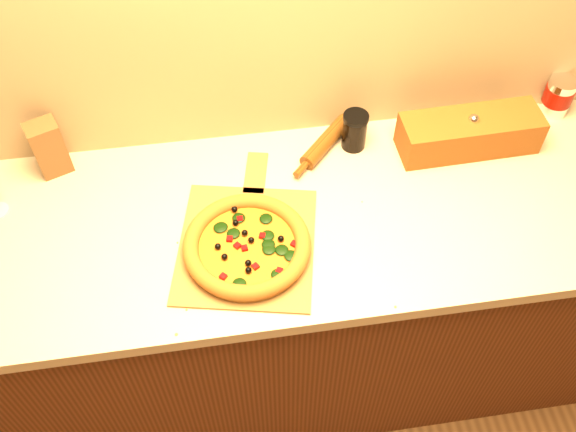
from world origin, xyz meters
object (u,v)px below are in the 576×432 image
object	(u,v)px
pizza_peel	(247,240)
rolling_pin	(328,139)
dark_jar	(355,131)
pizza	(247,246)
pepper_grinder	(469,135)
coffee_canister	(558,96)

from	to	relation	value
pizza_peel	rolling_pin	size ratio (longest dim) A/B	2.11
pizza_peel	dark_jar	distance (m)	0.47
rolling_pin	dark_jar	size ratio (longest dim) A/B	2.21
pizza	dark_jar	distance (m)	0.49
rolling_pin	pizza	bearing A→B (deg)	-128.31
pepper_grinder	dark_jar	xyz separation A→B (m)	(-0.33, 0.06, 0.01)
pizza_peel	pepper_grinder	world-z (taller)	pepper_grinder
dark_jar	pepper_grinder	bearing A→B (deg)	-10.26
pepper_grinder	coffee_canister	distance (m)	0.34
pizza	dark_jar	size ratio (longest dim) A/B	2.76
pepper_grinder	coffee_canister	world-z (taller)	pepper_grinder
pizza_peel	dark_jar	xyz separation A→B (m)	(0.35, 0.30, 0.06)
pepper_grinder	pizza	bearing A→B (deg)	-157.61
pizza_peel	pepper_grinder	size ratio (longest dim) A/B	4.29
rolling_pin	coffee_canister	world-z (taller)	coffee_canister
rolling_pin	coffee_canister	xyz separation A→B (m)	(0.72, 0.04, 0.04)
rolling_pin	coffee_canister	bearing A→B (deg)	3.39
pizza_peel	dark_jar	world-z (taller)	dark_jar
rolling_pin	dark_jar	xyz separation A→B (m)	(0.07, -0.01, 0.04)
pizza	pepper_grinder	size ratio (longest dim) A/B	2.53
pizza_peel	pepper_grinder	distance (m)	0.72
pepper_grinder	rolling_pin	distance (m)	0.41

